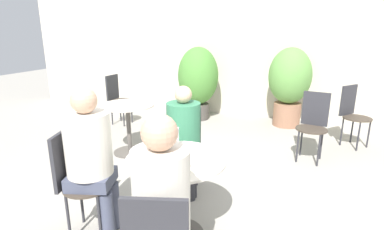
% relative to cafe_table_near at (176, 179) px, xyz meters
% --- Properties ---
extents(ground_plane, '(20.00, 20.00, 0.00)m').
position_rel_cafe_table_near_xyz_m(ground_plane, '(-0.05, 0.08, -0.53)').
color(ground_plane, '#9E998E').
extents(storefront_wall, '(10.00, 0.06, 3.00)m').
position_rel_cafe_table_near_xyz_m(storefront_wall, '(-0.05, 3.98, 0.97)').
color(storefront_wall, beige).
rests_on(storefront_wall, ground_plane).
extents(cafe_table_near, '(0.80, 0.80, 0.70)m').
position_rel_cafe_table_near_xyz_m(cafe_table_near, '(0.00, 0.00, 0.00)').
color(cafe_table_near, '#514C47').
rests_on(cafe_table_near, ground_plane).
extents(cafe_table_far, '(0.73, 0.73, 0.70)m').
position_rel_cafe_table_near_xyz_m(cafe_table_far, '(-1.30, 1.47, -0.02)').
color(cafe_table_far, '#514C47').
rests_on(cafe_table_far, ground_plane).
extents(bistro_chair_0, '(0.41, 0.43, 0.90)m').
position_rel_cafe_table_near_xyz_m(bistro_chair_0, '(-0.22, 0.80, 0.01)').
color(bistro_chair_0, '#42382D').
rests_on(bistro_chair_0, ground_plane).
extents(bistro_chair_1, '(0.43, 0.41, 0.90)m').
position_rel_cafe_table_near_xyz_m(bistro_chair_1, '(-0.80, -0.22, 0.01)').
color(bistro_chair_1, '#42382D').
rests_on(bistro_chair_1, ground_plane).
extents(bistro_chair_3, '(0.40, 0.42, 0.90)m').
position_rel_cafe_table_near_xyz_m(bistro_chair_3, '(1.13, 2.08, 0.01)').
color(bistro_chair_3, '#42382D').
rests_on(bistro_chair_3, ground_plane).
extents(bistro_chair_4, '(0.40, 0.40, 0.90)m').
position_rel_cafe_table_near_xyz_m(bistro_chair_4, '(-2.23, 2.66, 0.01)').
color(bistro_chair_4, '#42382D').
rests_on(bistro_chair_4, ground_plane).
extents(bistro_chair_5, '(0.45, 0.45, 0.90)m').
position_rel_cafe_table_near_xyz_m(bistro_chair_5, '(1.70, 2.82, 0.01)').
color(bistro_chair_5, '#42382D').
rests_on(bistro_chair_5, ground_plane).
extents(seated_person_0, '(0.36, 0.39, 1.16)m').
position_rel_cafe_table_near_xyz_m(seated_person_0, '(-0.18, 0.66, 0.16)').
color(seated_person_0, '#2D2D33').
rests_on(seated_person_0, ground_plane).
extents(seated_person_1, '(0.42, 0.39, 1.26)m').
position_rel_cafe_table_near_xyz_m(seated_person_1, '(-0.66, -0.18, 0.21)').
color(seated_person_1, '#42475B').
rests_on(seated_person_1, ground_plane).
extents(seated_person_2, '(0.35, 0.37, 1.26)m').
position_rel_cafe_table_near_xyz_m(seated_person_2, '(0.18, -0.66, 0.22)').
color(seated_person_2, '#2D2D33').
rests_on(seated_person_2, ground_plane).
extents(beer_glass_0, '(0.06, 0.06, 0.17)m').
position_rel_cafe_table_near_xyz_m(beer_glass_0, '(-0.09, 0.24, 0.26)').
color(beer_glass_0, silver).
rests_on(beer_glass_0, cafe_table_near).
extents(beer_glass_1, '(0.06, 0.06, 0.15)m').
position_rel_cafe_table_near_xyz_m(beer_glass_1, '(0.14, -0.21, 0.25)').
color(beer_glass_1, '#DBC65B').
rests_on(beer_glass_1, cafe_table_near).
extents(potted_plant_0, '(0.77, 0.77, 1.40)m').
position_rel_cafe_table_near_xyz_m(potted_plant_0, '(-0.90, 3.43, 0.26)').
color(potted_plant_0, '#47423D').
rests_on(potted_plant_0, ground_plane).
extents(potted_plant_1, '(0.74, 0.74, 1.41)m').
position_rel_cafe_table_near_xyz_m(potted_plant_1, '(0.77, 3.52, 0.28)').
color(potted_plant_1, '#93664C').
rests_on(potted_plant_1, ground_plane).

